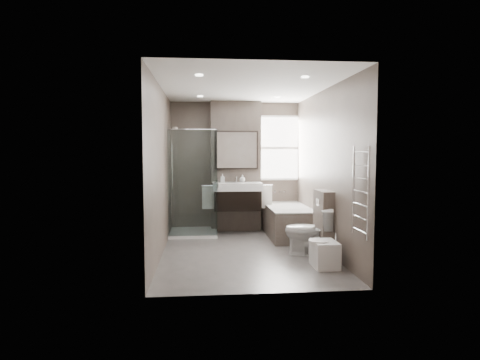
{
  "coord_description": "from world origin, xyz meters",
  "views": [
    {
      "loc": [
        -0.66,
        -6.29,
        1.61
      ],
      "look_at": [
        -0.06,
        0.15,
        1.14
      ],
      "focal_mm": 30.0,
      "sensor_mm": 36.0,
      "label": 1
    }
  ],
  "objects": [
    {
      "name": "towel_radiator",
      "position": [
        1.25,
        -1.6,
        1.12
      ],
      "size": [
        0.03,
        0.49,
        1.1
      ],
      "color": "silver",
      "rests_on": "room"
    },
    {
      "name": "room",
      "position": [
        0.0,
        0.0,
        1.3
      ],
      "size": [
        2.7,
        3.9,
        2.7
      ],
      "color": "#595452",
      "rests_on": "ground"
    },
    {
      "name": "shower_enclosure",
      "position": [
        -0.75,
        1.35,
        0.49
      ],
      "size": [
        0.9,
        0.9,
        2.0
      ],
      "color": "white",
      "rests_on": "ground"
    },
    {
      "name": "cistern_box",
      "position": [
        1.21,
        -0.25,
        0.5
      ],
      "size": [
        0.19,
        0.55,
        1.0
      ],
      "color": "#544A42",
      "rests_on": "ground"
    },
    {
      "name": "toilet",
      "position": [
        0.97,
        -0.27,
        0.38
      ],
      "size": [
        0.83,
        0.62,
        0.75
      ],
      "primitive_type": "imported",
      "rotation": [
        0.0,
        0.0,
        -1.87
      ],
      "color": "white",
      "rests_on": "ground"
    },
    {
      "name": "towel_right",
      "position": [
        0.56,
        1.4,
        0.72
      ],
      "size": [
        0.24,
        0.06,
        0.44
      ],
      "primitive_type": "cube",
      "color": "silver",
      "rests_on": "vanity_pier"
    },
    {
      "name": "vanity_pier",
      "position": [
        0.0,
        1.77,
        1.3
      ],
      "size": [
        1.0,
        0.25,
        2.6
      ],
      "primitive_type": "cube",
      "color": "#544A42",
      "rests_on": "ground"
    },
    {
      "name": "window",
      "position": [
        0.9,
        1.88,
        1.68
      ],
      "size": [
        0.98,
        0.06,
        1.33
      ],
      "color": "white",
      "rests_on": "room"
    },
    {
      "name": "towel_left",
      "position": [
        -0.56,
        1.4,
        0.72
      ],
      "size": [
        0.24,
        0.06,
        0.44
      ],
      "primitive_type": "cube",
      "color": "silver",
      "rests_on": "vanity_pier"
    },
    {
      "name": "bathtub",
      "position": [
        0.92,
        1.1,
        0.32
      ],
      "size": [
        0.75,
        1.6,
        0.57
      ],
      "color": "#544A42",
      "rests_on": "ground"
    },
    {
      "name": "bidet",
      "position": [
        1.01,
        -0.94,
        0.19
      ],
      "size": [
        0.4,
        0.45,
        0.48
      ],
      "color": "white",
      "rests_on": "ground"
    },
    {
      "name": "mirror_cabinet",
      "position": [
        0.0,
        1.61,
        1.63
      ],
      "size": [
        0.86,
        0.08,
        0.76
      ],
      "color": "black",
      "rests_on": "vanity_pier"
    },
    {
      "name": "soap_bottle_b",
      "position": [
        0.11,
        1.55,
        1.07
      ],
      "size": [
        0.11,
        0.11,
        0.15
      ],
      "primitive_type": "imported",
      "color": "white",
      "rests_on": "vanity"
    },
    {
      "name": "soap_bottle_a",
      "position": [
        -0.28,
        1.43,
        1.09
      ],
      "size": [
        0.08,
        0.08,
        0.17
      ],
      "primitive_type": "imported",
      "color": "white",
      "rests_on": "vanity"
    },
    {
      "name": "vanity",
      "position": [
        0.0,
        1.43,
        0.74
      ],
      "size": [
        0.95,
        0.47,
        0.66
      ],
      "color": "black",
      "rests_on": "vanity_pier"
    }
  ]
}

